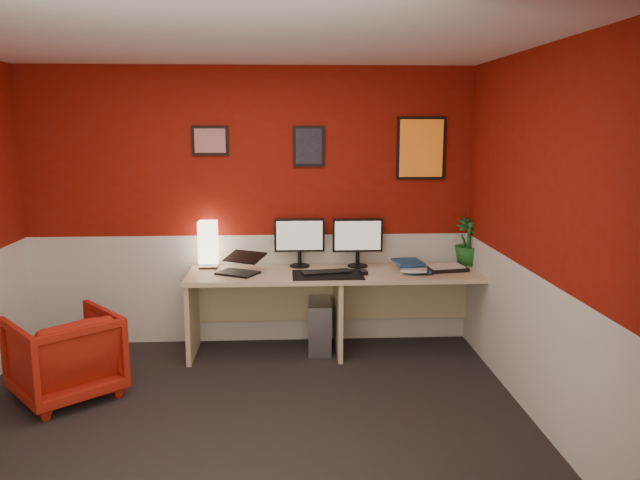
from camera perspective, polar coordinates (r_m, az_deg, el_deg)
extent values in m
cube|color=black|center=(4.35, -7.38, -16.80)|extent=(4.00, 3.50, 0.01)
cube|color=white|center=(3.90, -8.29, 17.90)|extent=(4.00, 3.50, 0.01)
cube|color=maroon|center=(5.66, -6.38, 2.94)|extent=(4.00, 0.01, 2.50)
cube|color=maroon|center=(2.26, -11.44, -8.89)|extent=(4.00, 0.01, 2.50)
cube|color=maroon|center=(4.27, 20.04, -0.13)|extent=(0.01, 3.50, 2.50)
cube|color=silver|center=(5.80, -6.23, -4.43)|extent=(4.00, 0.01, 1.00)
cube|color=silver|center=(4.46, 19.37, -9.65)|extent=(0.01, 3.50, 1.00)
cube|color=#D0BA85|center=(5.52, 1.66, -6.60)|extent=(2.60, 0.65, 0.73)
cube|color=#FFE5B2|center=(5.63, -10.18, -0.51)|extent=(0.16, 0.16, 0.40)
cube|color=black|center=(5.37, -7.54, -1.96)|extent=(0.40, 0.36, 0.22)
cube|color=black|center=(5.57, -1.89, 0.47)|extent=(0.45, 0.06, 0.58)
cube|color=black|center=(5.57, 3.47, 0.46)|extent=(0.45, 0.06, 0.58)
cube|color=black|center=(5.31, 0.71, -3.19)|extent=(0.60, 0.38, 0.01)
cube|color=black|center=(5.35, 0.57, -2.94)|extent=(0.44, 0.22, 0.02)
cube|color=black|center=(5.34, 4.02, -2.93)|extent=(0.06, 0.10, 0.03)
imported|color=navy|center=(5.49, 7.77, -2.70)|extent=(0.25, 0.31, 0.03)
imported|color=silver|center=(5.45, 7.47, -2.51)|extent=(0.29, 0.35, 0.02)
imported|color=navy|center=(5.50, 6.91, -2.12)|extent=(0.26, 0.33, 0.03)
cube|color=black|center=(5.60, 11.35, -2.55)|extent=(0.39, 0.31, 0.03)
imported|color=#19591E|center=(5.80, 13.34, -0.16)|extent=(0.29, 0.29, 0.43)
cube|color=#99999E|center=(5.62, -0.04, -7.79)|extent=(0.22, 0.46, 0.45)
imported|color=#AC2111|center=(5.03, -22.31, -9.74)|extent=(0.97, 0.97, 0.64)
cube|color=red|center=(5.63, -10.00, 8.93)|extent=(0.32, 0.02, 0.26)
cube|color=black|center=(5.60, -1.04, 8.56)|extent=(0.28, 0.02, 0.36)
cube|color=orange|center=(5.72, 9.21, 8.28)|extent=(0.44, 0.02, 0.56)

